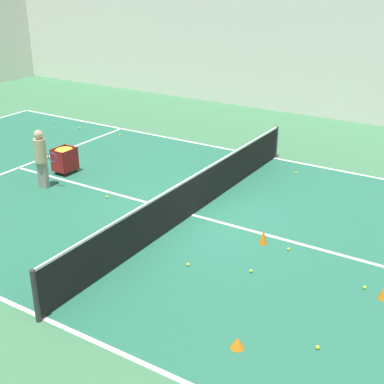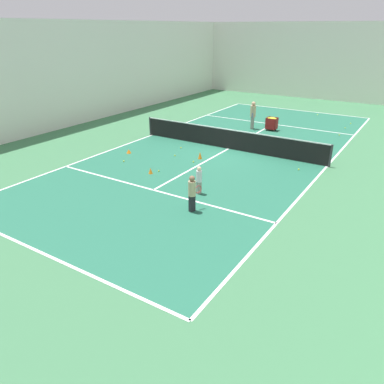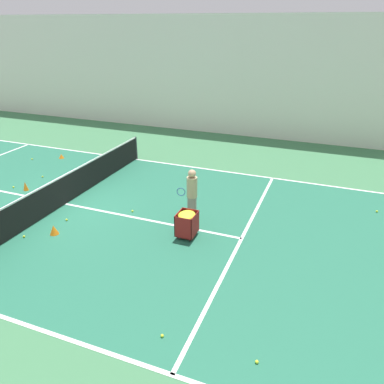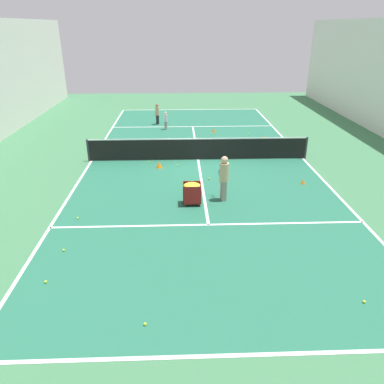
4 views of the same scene
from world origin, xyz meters
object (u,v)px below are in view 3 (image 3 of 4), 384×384
coach_at_net (192,191)px  tennis_net (63,190)px  training_cone_0 (190,173)px  ball_cart (187,220)px

coach_at_net → tennis_net: bearing=-2.4°
training_cone_0 → tennis_net: bearing=-37.4°
coach_at_net → training_cone_0: 3.81m
coach_at_net → ball_cart: size_ratio=2.11×
tennis_net → training_cone_0: tennis_net is taller
coach_at_net → ball_cart: 1.26m
tennis_net → coach_at_net: 4.63m
coach_at_net → training_cone_0: bearing=-78.5°
tennis_net → coach_at_net: bearing=98.5°
tennis_net → ball_cart: size_ratio=12.99×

